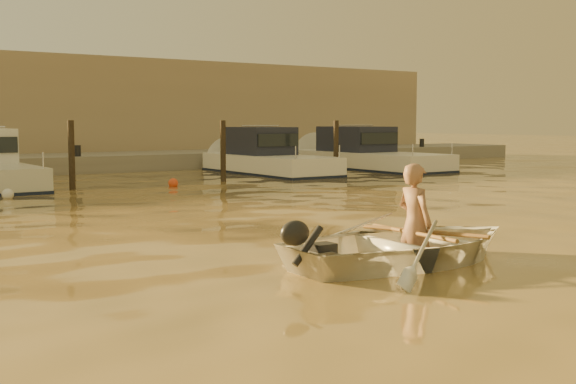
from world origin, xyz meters
TOP-DOWN VIEW (x-y plane):
  - ground_plane at (0.00, 0.00)m, footprint 160.00×160.00m
  - dinghy at (0.23, 0.33)m, footprint 3.82×2.77m
  - person at (0.33, 0.32)m, footprint 0.42×0.63m
  - outboard_motor at (-1.27, 0.36)m, footprint 0.91×0.42m
  - oar_port at (0.48, 0.32)m, footprint 0.45×2.08m
  - oar_starboard at (0.28, 0.32)m, footprint 0.47×2.07m
  - moored_boat_4 at (8.03, 16.00)m, footprint 2.34×7.19m
  - moored_boat_5 at (12.91, 16.00)m, footprint 2.57×8.52m
  - piling_2 at (-0.20, 13.80)m, footprint 0.18×0.18m
  - piling_3 at (4.80, 13.80)m, footprint 0.18×0.18m
  - piling_4 at (9.50, 13.80)m, footprint 0.18×0.18m
  - fender_c at (-2.34, 12.34)m, footprint 0.30×0.30m
  - fender_d at (2.63, 13.02)m, footprint 0.30×0.30m
  - fender_e at (7.05, 13.21)m, footprint 0.30×0.30m
  - quay at (0.00, 21.50)m, footprint 52.00×4.00m

SIDE VIEW (x-z plane):
  - ground_plane at x=0.00m, z-range 0.00..0.00m
  - fender_c at x=-2.34m, z-range -0.05..0.25m
  - fender_d at x=2.63m, z-range -0.05..0.25m
  - fender_e at x=7.05m, z-range -0.05..0.25m
  - quay at x=0.00m, z-range -0.35..0.65m
  - dinghy at x=0.23m, z-range -0.12..0.66m
  - outboard_motor at x=-1.27m, z-range -0.07..0.63m
  - oar_port at x=0.48m, z-range 0.35..0.49m
  - oar_starboard at x=0.28m, z-range 0.35..0.49m
  - person at x=0.33m, z-range -0.30..1.39m
  - moored_boat_4 at x=8.03m, z-range -0.25..1.50m
  - moored_boat_5 at x=12.91m, z-range -0.25..1.50m
  - piling_2 at x=-0.20m, z-range -0.20..2.00m
  - piling_3 at x=4.80m, z-range -0.20..2.00m
  - piling_4 at x=9.50m, z-range -0.20..2.00m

